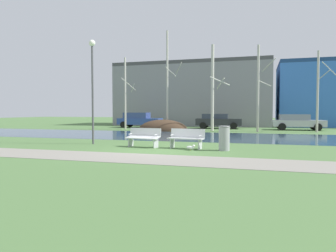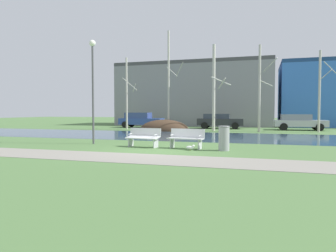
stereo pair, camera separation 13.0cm
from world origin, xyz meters
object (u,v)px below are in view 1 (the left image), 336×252
Objects in this scene: bench_right at (186,138)px; parked_sedan_second_dark at (218,121)px; trash_bin at (224,138)px; parked_van_nearest_blue at (139,120)px; streetlamp at (92,74)px; parked_hatch_third_silver at (297,122)px; bench_left at (143,137)px; seagull at (191,147)px.

parked_sedan_second_dark is (-0.73, 16.59, 0.29)m from bench_right.
trash_bin is 19.45m from parked_van_nearest_blue.
parked_hatch_third_silver is at bearing 54.18° from streetlamp.
streetlamp is (-6.65, 0.83, 2.95)m from trash_bin.
parked_van_nearest_blue is at bearing 103.43° from streetlamp.
streetlamp is at bearing 172.85° from trash_bin.
parked_hatch_third_silver is (11.21, 15.53, -2.75)m from streetlamp.
streetlamp is 19.35m from parked_hatch_third_silver.
parked_van_nearest_blue reaches higher than bench_left.
streetlamp reaches higher than trash_bin.
parked_van_nearest_blue reaches higher than bench_right.
parked_hatch_third_silver is (6.99, -0.48, -0.01)m from parked_sedan_second_dark.
bench_left is 1.60× the size of trash_bin.
trash_bin is 0.24× the size of parked_sedan_second_dark.
bench_left is 0.38× the size of parked_sedan_second_dark.
trash_bin is at bearing 14.91° from seagull.
bench_left is at bearing 180.00° from bench_right.
parked_van_nearest_blue is at bearing -177.06° from parked_sedan_second_dark.
trash_bin is 7.33m from streetlamp.
streetlamp is 1.20× the size of parked_sedan_second_dark.
trash_bin is 1.46m from seagull.
parked_hatch_third_silver is (6.25, 16.10, 0.27)m from bench_right.
trash_bin reaches higher than bench_right.
streetlamp reaches higher than parked_van_nearest_blue.
parked_van_nearest_blue is at bearing 122.26° from trash_bin.
parked_sedan_second_dark reaches higher than bench_left.
streetlamp reaches higher than parked_hatch_third_silver.
seagull is (0.34, -0.63, -0.34)m from bench_right.
streetlamp is 1.18× the size of parked_van_nearest_blue.
seagull is 17.75m from parked_hatch_third_silver.
bench_right is 0.38× the size of parked_sedan_second_dark.
bench_left is 2.02m from bench_right.
trash_bin is at bearing -105.57° from parked_hatch_third_silver.
parked_van_nearest_blue is (-10.38, 16.44, 0.26)m from trash_bin.
parked_hatch_third_silver is at bearing 68.77° from bench_right.
parked_hatch_third_silver reaches higher than bench_right.
streetlamp reaches higher than parked_sedan_second_dark.
parked_van_nearest_blue is (-8.69, 16.18, 0.33)m from bench_right.
streetlamp is at bearing -104.77° from parked_sedan_second_dark.
parked_sedan_second_dark is at bearing 85.55° from bench_left.
parked_sedan_second_dark is at bearing 75.23° from streetlamp.
streetlamp is at bearing -76.57° from parked_van_nearest_blue.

